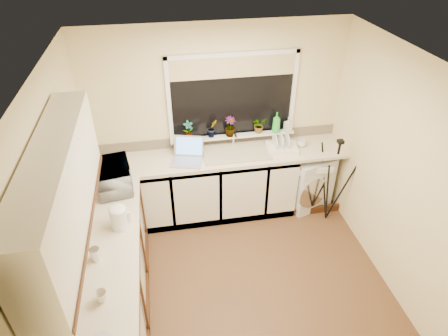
% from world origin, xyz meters
% --- Properties ---
extents(floor, '(3.20, 3.20, 0.00)m').
position_xyz_m(floor, '(0.00, 0.00, 0.00)').
color(floor, brown).
rests_on(floor, ground).
extents(ceiling, '(3.20, 3.20, 0.00)m').
position_xyz_m(ceiling, '(0.00, 0.00, 2.45)').
color(ceiling, white).
rests_on(ceiling, ground).
extents(wall_back, '(3.20, 0.00, 3.20)m').
position_xyz_m(wall_back, '(0.00, 1.50, 1.23)').
color(wall_back, beige).
rests_on(wall_back, ground).
extents(wall_left, '(0.00, 3.00, 3.00)m').
position_xyz_m(wall_left, '(-1.60, 0.00, 1.23)').
color(wall_left, beige).
rests_on(wall_left, ground).
extents(wall_right, '(0.00, 3.00, 3.00)m').
position_xyz_m(wall_right, '(1.60, 0.00, 1.23)').
color(wall_right, beige).
rests_on(wall_right, ground).
extents(base_cabinet_back, '(2.55, 0.60, 0.86)m').
position_xyz_m(base_cabinet_back, '(-0.33, 1.20, 0.43)').
color(base_cabinet_back, silver).
rests_on(base_cabinet_back, floor).
extents(base_cabinet_left, '(0.54, 2.40, 0.86)m').
position_xyz_m(base_cabinet_left, '(-1.30, -0.30, 0.43)').
color(base_cabinet_left, silver).
rests_on(base_cabinet_left, floor).
extents(worktop_back, '(3.20, 0.60, 0.04)m').
position_xyz_m(worktop_back, '(0.00, 1.20, 0.88)').
color(worktop_back, beige).
rests_on(worktop_back, base_cabinet_back).
extents(worktop_left, '(0.60, 2.40, 0.04)m').
position_xyz_m(worktop_left, '(-1.30, -0.30, 0.88)').
color(worktop_left, beige).
rests_on(worktop_left, base_cabinet_left).
extents(upper_cabinet, '(0.28, 1.90, 0.70)m').
position_xyz_m(upper_cabinet, '(-1.44, -0.45, 1.80)').
color(upper_cabinet, silver).
rests_on(upper_cabinet, wall_left).
extents(splashback_left, '(0.02, 2.40, 0.45)m').
position_xyz_m(splashback_left, '(-1.59, -0.30, 1.12)').
color(splashback_left, beige).
rests_on(splashback_left, wall_left).
extents(splashback_back, '(3.20, 0.02, 0.14)m').
position_xyz_m(splashback_back, '(0.00, 1.49, 0.97)').
color(splashback_back, beige).
rests_on(splashback_back, wall_back).
extents(window_glass, '(1.50, 0.02, 1.00)m').
position_xyz_m(window_glass, '(0.20, 1.49, 1.55)').
color(window_glass, black).
rests_on(window_glass, wall_back).
extents(window_blind, '(1.50, 0.02, 0.25)m').
position_xyz_m(window_blind, '(0.20, 1.46, 1.92)').
color(window_blind, tan).
rests_on(window_blind, wall_back).
extents(windowsill, '(1.60, 0.14, 0.03)m').
position_xyz_m(windowsill, '(0.20, 1.43, 1.04)').
color(windowsill, white).
rests_on(windowsill, wall_back).
extents(sink, '(0.82, 0.46, 0.03)m').
position_xyz_m(sink, '(0.20, 1.20, 0.91)').
color(sink, tan).
rests_on(sink, worktop_back).
extents(faucet, '(0.03, 0.03, 0.24)m').
position_xyz_m(faucet, '(0.20, 1.38, 1.02)').
color(faucet, silver).
rests_on(faucet, worktop_back).
extents(washing_machine, '(0.68, 0.67, 0.78)m').
position_xyz_m(washing_machine, '(1.18, 1.18, 0.39)').
color(washing_machine, silver).
rests_on(washing_machine, floor).
extents(laptop, '(0.44, 0.44, 0.26)m').
position_xyz_m(laptop, '(-0.41, 1.18, 0.97)').
color(laptop, '#A4A5AC').
rests_on(laptop, worktop_back).
extents(kettle, '(0.17, 0.17, 0.22)m').
position_xyz_m(kettle, '(-1.18, 0.09, 1.01)').
color(kettle, white).
rests_on(kettle, worktop_left).
extents(dish_rack, '(0.43, 0.34, 0.06)m').
position_xyz_m(dish_rack, '(0.79, 1.18, 0.93)').
color(dish_rack, silver).
rests_on(dish_rack, worktop_back).
extents(tripod, '(0.72, 0.72, 1.21)m').
position_xyz_m(tripod, '(1.36, 0.79, 0.60)').
color(tripod, black).
rests_on(tripod, floor).
extents(steel_jar, '(0.09, 0.09, 0.12)m').
position_xyz_m(steel_jar, '(-1.37, -0.29, 0.96)').
color(steel_jar, silver).
rests_on(steel_jar, worktop_left).
extents(microwave, '(0.43, 0.57, 0.29)m').
position_xyz_m(microwave, '(-1.25, 0.75, 1.04)').
color(microwave, silver).
rests_on(microwave, worktop_left).
extents(plant_a, '(0.15, 0.12, 0.24)m').
position_xyz_m(plant_a, '(-0.36, 1.43, 1.17)').
color(plant_a, '#999999').
rests_on(plant_a, windowsill).
extents(plant_b, '(0.15, 0.13, 0.24)m').
position_xyz_m(plant_b, '(-0.07, 1.42, 1.17)').
color(plant_b, '#999999').
rests_on(plant_b, windowsill).
extents(plant_c, '(0.19, 0.19, 0.26)m').
position_xyz_m(plant_c, '(0.16, 1.41, 1.18)').
color(plant_c, '#999999').
rests_on(plant_c, windowsill).
extents(plant_d, '(0.23, 0.21, 0.21)m').
position_xyz_m(plant_d, '(0.54, 1.43, 1.15)').
color(plant_d, '#999999').
rests_on(plant_d, windowsill).
extents(soap_bottle_green, '(0.14, 0.14, 0.27)m').
position_xyz_m(soap_bottle_green, '(0.76, 1.39, 1.19)').
color(soap_bottle_green, green).
rests_on(soap_bottle_green, windowsill).
extents(soap_bottle_clear, '(0.10, 0.10, 0.19)m').
position_xyz_m(soap_bottle_clear, '(0.92, 1.39, 1.14)').
color(soap_bottle_clear, '#999999').
rests_on(soap_bottle_clear, windowsill).
extents(cup_back, '(0.13, 0.13, 0.09)m').
position_xyz_m(cup_back, '(1.06, 1.22, 0.95)').
color(cup_back, silver).
rests_on(cup_back, worktop_back).
extents(cup_left, '(0.13, 0.13, 0.10)m').
position_xyz_m(cup_left, '(-1.29, -0.74, 0.95)').
color(cup_left, beige).
rests_on(cup_left, worktop_left).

